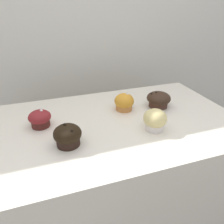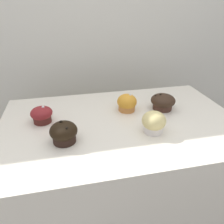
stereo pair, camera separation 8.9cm
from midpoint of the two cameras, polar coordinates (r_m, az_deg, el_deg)
The scene contains 7 objects.
wall_back at distance 1.45m, azimuth -1.82°, elevation 10.02°, with size 3.20×0.10×1.80m, color beige.
display_counter at distance 1.20m, azimuth 4.23°, elevation -20.85°, with size 1.00×0.64×0.88m, color silver.
muffin_front_center at distance 0.78m, azimuth -9.33°, elevation -5.42°, with size 0.10×0.10×0.08m.
muffin_back_left at distance 0.85m, azimuth 13.83°, elevation -2.71°, with size 0.09×0.09×0.09m.
muffin_back_right at distance 0.93m, azimuth -15.31°, elevation -0.72°, with size 0.09×0.09×0.07m.
muffin_front_left at distance 1.04m, azimuth 15.56°, elevation 2.55°, with size 0.11×0.11×0.08m.
muffin_front_right at distance 0.99m, azimuth 6.48°, elevation 2.32°, with size 0.09×0.09×0.08m.
Camera 2 is at (-0.21, -0.77, 1.34)m, focal length 35.00 mm.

